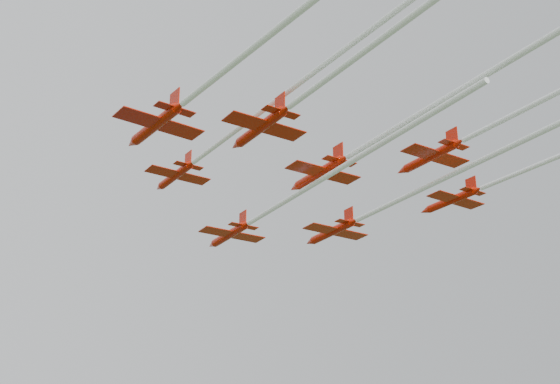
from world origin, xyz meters
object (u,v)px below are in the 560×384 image
jet_row4_right (531,106)px  jet_row3_mid (417,116)px  jet_row3_left (201,89)px  jet_row2_right (396,201)px  jet_lead (277,206)px  jet_row3_right (527,169)px  jet_row4_left (355,58)px  jet_row2_left (241,127)px

jet_row4_right → jet_row3_mid: bearing=145.8°
jet_row3_left → jet_row3_mid: (22.48, -6.87, 0.27)m
jet_row2_right → jet_row4_right: (-1.54, -24.41, 2.55)m
jet_row4_right → jet_lead: bearing=107.5°
jet_row3_right → jet_row4_left: size_ratio=0.87×
jet_lead → jet_row3_right: 32.46m
jet_lead → jet_row4_right: size_ratio=0.95×
jet_row3_mid → jet_row4_right: jet_row4_right is taller
jet_row2_left → jet_row3_right: jet_row2_left is taller
jet_lead → jet_row4_left: size_ratio=0.93×
jet_row2_left → jet_row3_mid: jet_row2_left is taller
jet_row2_left → jet_row2_right: (25.78, 3.78, -2.37)m
jet_row2_right → jet_row4_right: 24.59m
jet_row3_left → jet_row3_mid: bearing=-20.8°
jet_row3_left → jet_row4_right: jet_row4_right is taller
jet_row4_left → jet_row2_left: bearing=88.2°
jet_row3_right → jet_row4_left: jet_row3_right is taller
jet_row3_left → jet_row4_left: 16.81m
jet_lead → jet_row2_left: jet_row2_left is taller
jet_row2_right → jet_row3_mid: jet_row3_mid is taller
jet_row3_mid → jet_row4_left: 16.49m
jet_lead → jet_row3_right: size_ratio=1.07×
jet_row2_left → jet_row3_left: 11.10m
jet_row3_right → jet_row4_right: jet_row4_right is taller
jet_lead → jet_row3_right: jet_row3_right is taller
jet_lead → jet_row2_left: size_ratio=0.94×
jet_lead → jet_row2_left: bearing=-133.9°
jet_row3_right → jet_row4_left: 38.53m
jet_lead → jet_row2_right: bearing=-35.1°
jet_row2_left → jet_row3_mid: 19.64m
jet_row2_right → jet_row3_mid: size_ratio=0.87×
jet_row3_left → jet_row2_right: bearing=13.6°
jet_row3_right → jet_row4_left: (-36.56, -11.95, -2.26)m
jet_row3_right → jet_row4_right: bearing=-139.8°
jet_row2_right → jet_row3_right: size_ratio=1.11×
jet_lead → jet_row2_right: size_ratio=0.96×
jet_row3_mid → jet_row3_right: bearing=10.7°
jet_row3_mid → jet_row2_left: bearing=135.2°
jet_row2_right → jet_row4_left: (-26.28, -25.43, -0.26)m
jet_lead → jet_row3_mid: jet_row3_mid is taller
jet_lead → jet_row3_mid: size_ratio=0.83×
jet_row3_right → jet_row4_right: 16.11m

